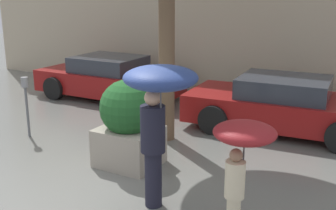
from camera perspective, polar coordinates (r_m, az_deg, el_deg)
The scene contains 7 objects.
ground_plane at distance 6.62m, azimuth -12.26°, elevation -11.29°, with size 40.00×40.00×0.00m, color slate.
planter_box at distance 7.15m, azimuth -5.37°, elevation -2.49°, with size 1.01×0.96×1.50m.
person_adult at distance 5.44m, azimuth -1.34°, elevation 0.77°, with size 0.96×0.96×2.01m.
person_child at distance 4.94m, azimuth 9.99°, elevation -5.82°, with size 0.73×0.73×1.48m.
parked_car_near at distance 9.26m, azimuth 15.31°, elevation -0.04°, with size 4.14×2.20×1.16m.
parked_car_far at distance 11.74m, azimuth -7.95°, elevation 3.60°, with size 3.96×2.01×1.16m.
parking_meter at distance 8.92m, azimuth -18.71°, elevation 1.40°, with size 0.14×0.14×1.24m.
Camera 1 is at (4.03, -4.35, 2.95)m, focal length 45.00 mm.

